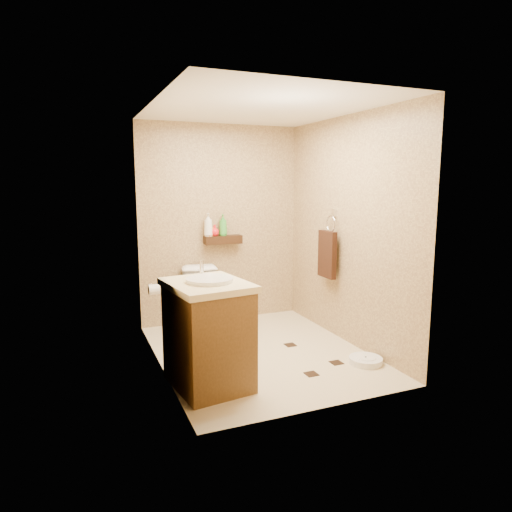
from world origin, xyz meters
name	(u,v)px	position (x,y,z in m)	size (l,w,h in m)	color
ground	(260,352)	(0.00, 0.00, 0.00)	(2.50, 2.50, 0.00)	beige
wall_back	(221,224)	(0.00, 1.25, 1.20)	(2.00, 0.04, 2.40)	tan
wall_front	(328,254)	(0.00, -1.25, 1.20)	(2.00, 0.04, 2.40)	tan
wall_left	(158,240)	(-1.00, 0.00, 1.20)	(0.04, 2.50, 2.40)	tan
wall_right	(348,231)	(1.00, 0.00, 1.20)	(0.04, 2.50, 2.40)	tan
ceiling	(261,108)	(0.00, 0.00, 2.40)	(2.00, 2.50, 0.02)	white
wall_shelf	(223,240)	(0.00, 1.17, 1.02)	(0.46, 0.14, 0.10)	#321C0D
floor_accents	(266,353)	(0.04, -0.04, 0.00)	(1.17, 1.29, 0.01)	black
toilet	(203,301)	(-0.36, 0.83, 0.37)	(0.41, 0.72, 0.74)	white
vanity	(208,333)	(-0.70, -0.53, 0.46)	(0.70, 0.81, 1.04)	brown
bathroom_scale	(366,360)	(0.82, -0.64, 0.03)	(0.35, 0.35, 0.06)	white
toilet_brush	(190,313)	(-0.46, 1.07, 0.18)	(0.12, 0.12, 0.51)	#186156
towel_ring	(327,252)	(0.91, 0.25, 0.95)	(0.12, 0.30, 0.76)	silver
toilet_paper	(154,289)	(-0.94, 0.65, 0.60)	(0.12, 0.11, 0.12)	white
bottle_a	(208,225)	(-0.18, 1.17, 1.21)	(0.11, 0.11, 0.28)	white
bottle_b	(209,229)	(-0.17, 1.17, 1.15)	(0.07, 0.08, 0.16)	orange
bottle_c	(215,230)	(-0.10, 1.17, 1.14)	(0.11, 0.11, 0.14)	red
bottle_d	(223,225)	(0.00, 1.17, 1.20)	(0.10, 0.10, 0.26)	green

